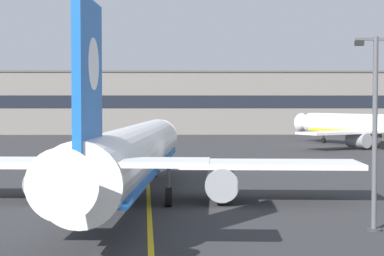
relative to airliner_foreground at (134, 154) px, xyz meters
The scene contains 6 objects.
ground_plane 16.08m from the airliner_foreground, 89.22° to the right, with size 400.00×400.00×0.00m, color #2D2D30.
taxiway_centreline 14.67m from the airliner_foreground, 89.15° to the left, with size 0.30×180.00×0.01m, color yellow.
airliner_foreground is the anchor object (origin of this frame).
apron_lamp_post 17.36m from the airliner_foreground, 36.10° to the right, with size 2.24×0.90×10.59m.
safety_cone_by_nose_gear 16.08m from the airliner_foreground, 88.27° to the left, with size 0.44×0.44×0.55m.
terminal_building 101.18m from the airliner_foreground, 92.25° to the left, with size 120.83×12.40×14.30m.
Camera 1 is at (3.13, -28.20, 6.97)m, focal length 58.41 mm.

